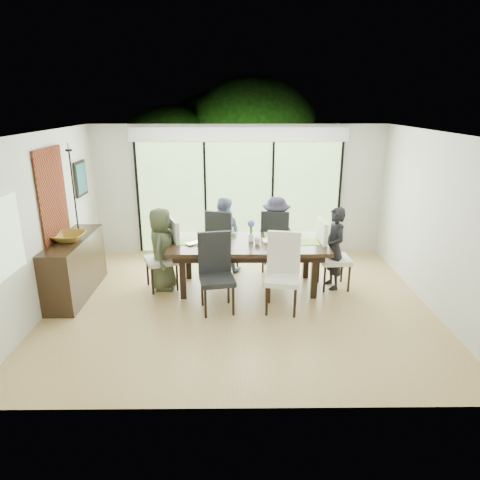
{
  "coord_description": "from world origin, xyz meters",
  "views": [
    {
      "loc": [
        -0.07,
        -6.29,
        3.12
      ],
      "look_at": [
        0.0,
        0.25,
        1.0
      ],
      "focal_mm": 32.0,
      "sensor_mm": 36.0,
      "label": 1
    }
  ],
  "objects_px": {
    "cup_a": "(208,237)",
    "person_right_end": "(334,248)",
    "person_far_right": "(276,234)",
    "chair_far_right": "(276,239)",
    "person_left_end": "(162,249)",
    "table_top": "(248,244)",
    "bowl": "(69,237)",
    "chair_near_left": "(217,274)",
    "chair_left_end": "(161,255)",
    "sideboard": "(75,267)",
    "cup_c": "(294,237)",
    "cup_b": "(257,241)",
    "chair_near_right": "(282,274)",
    "vase": "(251,237)",
    "chair_right_end": "(335,254)",
    "laptop": "(198,243)",
    "person_far_left": "(223,234)",
    "chair_far_left": "(223,239)"
  },
  "relations": [
    {
      "from": "cup_a",
      "to": "person_right_end",
      "type": "bearing_deg",
      "value": -3.94
    },
    {
      "from": "person_far_right",
      "to": "cup_a",
      "type": "bearing_deg",
      "value": 36.01
    },
    {
      "from": "chair_far_right",
      "to": "person_left_end",
      "type": "distance_m",
      "value": 2.2
    },
    {
      "from": "table_top",
      "to": "bowl",
      "type": "relative_size",
      "value": 5.14
    },
    {
      "from": "chair_near_left",
      "to": "person_far_right",
      "type": "height_order",
      "value": "person_far_right"
    },
    {
      "from": "chair_left_end",
      "to": "cup_a",
      "type": "height_order",
      "value": "chair_left_end"
    },
    {
      "from": "table_top",
      "to": "sideboard",
      "type": "relative_size",
      "value": 1.53
    },
    {
      "from": "cup_c",
      "to": "person_far_right",
      "type": "bearing_deg",
      "value": 108.9
    },
    {
      "from": "chair_left_end",
      "to": "person_left_end",
      "type": "height_order",
      "value": "person_left_end"
    },
    {
      "from": "cup_b",
      "to": "chair_left_end",
      "type": "bearing_deg",
      "value": 176.53
    },
    {
      "from": "chair_left_end",
      "to": "chair_near_right",
      "type": "xyz_separation_m",
      "value": [
        2.0,
        -0.87,
        0.0
      ]
    },
    {
      "from": "chair_far_right",
      "to": "chair_near_left",
      "type": "height_order",
      "value": "same"
    },
    {
      "from": "chair_far_right",
      "to": "vase",
      "type": "relative_size",
      "value": 9.17
    },
    {
      "from": "cup_b",
      "to": "bowl",
      "type": "bearing_deg",
      "value": -175.43
    },
    {
      "from": "chair_far_right",
      "to": "person_right_end",
      "type": "bearing_deg",
      "value": 147.7
    },
    {
      "from": "chair_near_right",
      "to": "sideboard",
      "type": "relative_size",
      "value": 0.7
    },
    {
      "from": "chair_right_end",
      "to": "cup_c",
      "type": "bearing_deg",
      "value": 78.78
    },
    {
      "from": "person_right_end",
      "to": "sideboard",
      "type": "relative_size",
      "value": 0.82
    },
    {
      "from": "sideboard",
      "to": "bowl",
      "type": "bearing_deg",
      "value": -90.0
    },
    {
      "from": "chair_near_right",
      "to": "chair_near_left",
      "type": "bearing_deg",
      "value": -170.31
    },
    {
      "from": "person_right_end",
      "to": "laptop",
      "type": "xyz_separation_m",
      "value": [
        -2.33,
        -0.1,
        0.13
      ]
    },
    {
      "from": "person_left_end",
      "to": "person_far_right",
      "type": "xyz_separation_m",
      "value": [
        2.03,
        0.83,
        0.0
      ]
    },
    {
      "from": "chair_left_end",
      "to": "chair_far_right",
      "type": "bearing_deg",
      "value": 90.47
    },
    {
      "from": "chair_near_right",
      "to": "person_far_left",
      "type": "relative_size",
      "value": 0.85
    },
    {
      "from": "chair_near_right",
      "to": "chair_left_end",
      "type": "bearing_deg",
      "value": 166.18
    },
    {
      "from": "bowl",
      "to": "person_far_left",
      "type": "bearing_deg",
      "value": 25.57
    },
    {
      "from": "chair_near_right",
      "to": "person_right_end",
      "type": "height_order",
      "value": "person_right_end"
    },
    {
      "from": "chair_near_left",
      "to": "person_left_end",
      "type": "height_order",
      "value": "person_left_end"
    },
    {
      "from": "chair_left_end",
      "to": "person_far_left",
      "type": "relative_size",
      "value": 0.85
    },
    {
      "from": "chair_right_end",
      "to": "person_left_end",
      "type": "height_order",
      "value": "person_left_end"
    },
    {
      "from": "chair_far_right",
      "to": "chair_near_right",
      "type": "distance_m",
      "value": 1.72
    },
    {
      "from": "person_far_right",
      "to": "cup_c",
      "type": "relative_size",
      "value": 10.4
    },
    {
      "from": "chair_near_left",
      "to": "bowl",
      "type": "xyz_separation_m",
      "value": [
        -2.4,
        0.53,
        0.43
      ]
    },
    {
      "from": "table_top",
      "to": "person_right_end",
      "type": "bearing_deg",
      "value": 0.0
    },
    {
      "from": "cup_b",
      "to": "person_far_right",
      "type": "bearing_deg",
      "value": 66.73
    },
    {
      "from": "person_far_left",
      "to": "cup_a",
      "type": "relative_size",
      "value": 10.4
    },
    {
      "from": "chair_near_right",
      "to": "cup_a",
      "type": "bearing_deg",
      "value": 149.32
    },
    {
      "from": "person_right_end",
      "to": "cup_c",
      "type": "xyz_separation_m",
      "value": [
        -0.68,
        0.1,
        0.17
      ]
    },
    {
      "from": "chair_far_right",
      "to": "vase",
      "type": "height_order",
      "value": "chair_far_right"
    },
    {
      "from": "person_left_end",
      "to": "person_right_end",
      "type": "bearing_deg",
      "value": -86.24
    },
    {
      "from": "person_far_left",
      "to": "cup_a",
      "type": "bearing_deg",
      "value": 80.37
    },
    {
      "from": "person_left_end",
      "to": "laptop",
      "type": "bearing_deg",
      "value": -95.26
    },
    {
      "from": "chair_far_left",
      "to": "cup_c",
      "type": "xyz_separation_m",
      "value": [
        1.25,
        -0.75,
        0.28
      ]
    },
    {
      "from": "person_right_end",
      "to": "person_far_left",
      "type": "bearing_deg",
      "value": -125.66
    },
    {
      "from": "person_far_right",
      "to": "sideboard",
      "type": "height_order",
      "value": "person_far_right"
    },
    {
      "from": "cup_a",
      "to": "chair_left_end",
      "type": "bearing_deg",
      "value": -169.38
    },
    {
      "from": "chair_far_right",
      "to": "person_far_left",
      "type": "bearing_deg",
      "value": 11.27
    },
    {
      "from": "chair_near_right",
      "to": "laptop",
      "type": "height_order",
      "value": "chair_near_right"
    },
    {
      "from": "chair_far_right",
      "to": "sideboard",
      "type": "bearing_deg",
      "value": 27.7
    },
    {
      "from": "chair_far_left",
      "to": "bowl",
      "type": "relative_size",
      "value": 2.36
    }
  ]
}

